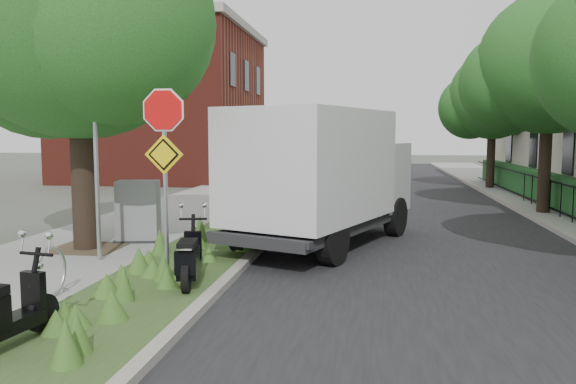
# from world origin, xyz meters

# --- Properties ---
(ground) EXTENTS (120.00, 120.00, 0.00)m
(ground) POSITION_xyz_m (0.00, 0.00, 0.00)
(ground) COLOR #4C5147
(ground) RESTS_ON ground
(sidewalk_near) EXTENTS (3.50, 60.00, 0.12)m
(sidewalk_near) POSITION_xyz_m (-4.25, 10.00, 0.06)
(sidewalk_near) COLOR gray
(sidewalk_near) RESTS_ON ground
(verge) EXTENTS (2.00, 60.00, 0.12)m
(verge) POSITION_xyz_m (-1.50, 10.00, 0.06)
(verge) COLOR #2D4C20
(verge) RESTS_ON ground
(kerb_near) EXTENTS (0.20, 60.00, 0.13)m
(kerb_near) POSITION_xyz_m (-0.50, 10.00, 0.07)
(kerb_near) COLOR #9E9991
(kerb_near) RESTS_ON ground
(road) EXTENTS (7.00, 60.00, 0.01)m
(road) POSITION_xyz_m (3.00, 10.00, 0.01)
(road) COLOR black
(road) RESTS_ON ground
(kerb_far) EXTENTS (0.20, 60.00, 0.13)m
(kerb_far) POSITION_xyz_m (6.50, 10.00, 0.07)
(kerb_far) COLOR #9E9991
(kerb_far) RESTS_ON ground
(street_tree_main) EXTENTS (6.21, 5.54, 7.66)m
(street_tree_main) POSITION_xyz_m (-4.08, 2.86, 4.80)
(street_tree_main) COLOR black
(street_tree_main) RESTS_ON ground
(bare_post) EXTENTS (0.08, 0.08, 4.00)m
(bare_post) POSITION_xyz_m (-3.20, 1.80, 2.12)
(bare_post) COLOR #A5A8AD
(bare_post) RESTS_ON ground
(bike_hoop) EXTENTS (0.06, 0.78, 0.77)m
(bike_hoop) POSITION_xyz_m (-2.70, -0.60, 0.50)
(bike_hoop) COLOR #A5A8AD
(bike_hoop) RESTS_ON ground
(sign_assembly) EXTENTS (0.94, 0.08, 3.22)m
(sign_assembly) POSITION_xyz_m (-1.40, 0.58, 2.33)
(sign_assembly) COLOR #A5A8AD
(sign_assembly) RESTS_ON ground
(fence_far) EXTENTS (0.04, 24.00, 1.00)m
(fence_far) POSITION_xyz_m (7.20, 10.00, 0.67)
(fence_far) COLOR black
(fence_far) RESTS_ON ground
(hedge_far) EXTENTS (1.00, 24.00, 1.10)m
(hedge_far) POSITION_xyz_m (7.90, 10.00, 0.67)
(hedge_far) COLOR #1B4D20
(hedge_far) RESTS_ON footpath_far
(brick_building) EXTENTS (9.40, 10.40, 8.30)m
(brick_building) POSITION_xyz_m (-9.50, 22.00, 4.21)
(brick_building) COLOR maroon
(brick_building) RESTS_ON ground
(far_tree_b) EXTENTS (4.83, 4.31, 6.56)m
(far_tree_b) POSITION_xyz_m (6.94, 10.05, 4.37)
(far_tree_b) COLOR black
(far_tree_b) RESTS_ON ground
(far_tree_c) EXTENTS (4.37, 3.89, 5.93)m
(far_tree_c) POSITION_xyz_m (6.94, 18.04, 3.95)
(far_tree_c) COLOR black
(far_tree_c) RESTS_ON ground
(scooter_far) EXTENTS (0.53, 1.55, 0.75)m
(scooter_far) POSITION_xyz_m (-0.94, 0.33, 0.48)
(scooter_far) COLOR black
(scooter_far) RESTS_ON ground
(box_truck) EXTENTS (4.05, 6.05, 2.56)m
(box_truck) POSITION_xyz_m (0.78, 4.34, 1.67)
(box_truck) COLOR #262628
(box_truck) RESTS_ON ground
(utility_cabinet) EXTENTS (1.12, 0.86, 1.35)m
(utility_cabinet) POSITION_xyz_m (-3.27, 3.75, 0.77)
(utility_cabinet) COLOR #262628
(utility_cabinet) RESTS_ON ground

